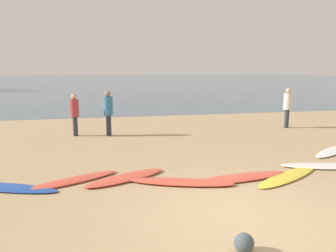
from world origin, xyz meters
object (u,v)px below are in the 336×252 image
Objects in this scene: surfboard_4 at (237,178)px; surfboard_6 at (326,166)px; surfboard_1 at (72,180)px; person_0 at (75,111)px; person_1 at (288,105)px; surfboard_0 at (7,187)px; surfboard_7 at (333,151)px; person_2 at (108,109)px; surfboard_5 at (288,176)px; beach_rock_near at (244,243)px; surfboard_2 at (126,178)px; surfboard_3 at (182,182)px.

surfboard_6 is at bearing 0.97° from surfboard_4.
surfboard_6 is at bearing -28.61° from surfboard_1.
person_1 is at bearing 167.18° from person_0.
person_1 is at bearing 50.99° from surfboard_0.
surfboard_7 is 7.84m from person_2.
person_0 is at bearing 120.94° from surfboard_7.
beach_rock_near reaches higher than surfboard_5.
person_0 is (-4.01, 5.92, 0.90)m from surfboard_4.
person_1 reaches higher than surfboard_5.
person_2 is 8.77m from beach_rock_near.
surfboard_4 is at bearing -156.52° from surfboard_6.
surfboard_1 is 6.42m from surfboard_6.
surfboard_0 is 1.36m from surfboard_1.
person_1 reaches higher than surfboard_2.
surfboard_3 is 2.59m from surfboard_5.
surfboard_4 is 7.20m from person_0.
surfboard_1 is at bearing -176.40° from surfboard_3.
surfboard_0 is at bearing 156.59° from surfboard_7.
surfboard_2 is at bearing -29.68° from surfboard_1.
surfboard_5 is 1.51× the size of person_0.
surfboard_3 is at bearing 15.27° from surfboard_0.
surfboard_3 is 2.85m from beach_rock_near.
surfboard_1 is at bearing 126.57° from beach_rock_near.
person_2 is at bearing 100.51° from beach_rock_near.
surfboard_2 is at bearing 159.86° from surfboard_4.
surfboard_5 is at bearing -34.91° from surfboard_1.
person_2 reaches higher than surfboard_2.
surfboard_2 is 1.34m from surfboard_3.
surfboard_1 is at bearing 80.59° from person_0.
person_2 is (-5.42, 5.33, 0.97)m from surfboard_6.
surfboard_1 is (1.35, 0.15, 0.01)m from surfboard_0.
surfboard_2 is 0.89× the size of surfboard_6.
surfboard_1 is at bearing 142.32° from surfboard_5.
surfboard_2 is 6.57m from surfboard_7.
beach_rock_near is (1.38, -3.42, 0.10)m from surfboard_2.
surfboard_6 is 1.05× the size of surfboard_7.
surfboard_0 is 8.53× the size of beach_rock_near.
surfboard_3 is 0.88× the size of surfboard_4.
surfboard_7 is at bearing 61.93° from surfboard_6.
surfboard_2 is at bearing 158.98° from surfboard_7.
surfboard_5 is at bearing 4.08° from person_1.
surfboard_3 is 4.03m from surfboard_6.
person_0 is (-7.93, 4.17, 0.91)m from surfboard_7.
surfboard_3 is at bearing 172.94° from surfboard_4.
surfboard_0 is 11.32m from person_1.
surfboard_7 is (9.03, 1.25, 0.00)m from surfboard_0.
surfboard_4 is at bearing 9.60° from person_2.
surfboard_6 is 7.67m from person_2.
surfboard_0 is 5.17m from beach_rock_near.
surfboard_5 is (1.25, -0.10, -0.01)m from surfboard_4.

